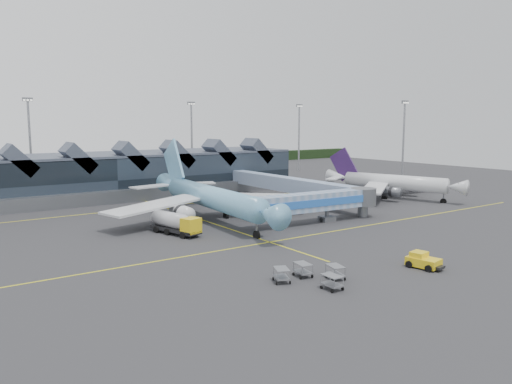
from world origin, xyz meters
TOP-DOWN VIEW (x-y plane):
  - ground at (0.00, 0.00)m, footprint 260.00×260.00m
  - taxi_stripes at (0.00, 10.00)m, footprint 120.00×60.00m
  - tree_line_far at (0.00, 110.00)m, footprint 260.00×4.00m
  - terminal at (-5.07, 47.35)m, footprint 90.00×22.25m
  - light_masts at (21.00, 62.80)m, footprint 132.40×42.56m
  - main_airliner at (0.99, 10.65)m, footprint 36.83×42.44m
  - regional_jet at (46.02, 10.03)m, footprint 28.07×31.34m
  - jet_bridge at (15.40, -1.63)m, footprint 25.59×5.47m
  - fuel_truck at (-8.57, 4.20)m, footprint 4.62×9.55m
  - pushback_tug at (7.09, -27.82)m, footprint 3.05×4.27m
  - baggage_carts at (-6.55, -24.42)m, footprint 7.32×7.08m

SIDE VIEW (x-z plane):
  - ground at x=0.00m, z-range 0.00..0.00m
  - taxi_stripes at x=0.00m, z-range 0.00..0.01m
  - pushback_tug at x=7.09m, z-range -0.09..1.68m
  - baggage_carts at x=-6.55m, z-range 0.09..1.56m
  - fuel_truck at x=-8.57m, z-range 0.19..3.39m
  - tree_line_far at x=0.00m, z-range 0.00..4.00m
  - jet_bridge at x=15.40m, z-range 0.84..6.01m
  - regional_jet at x=46.02m, z-range -2.00..8.93m
  - main_airliner at x=0.99m, z-range -2.81..10.82m
  - terminal at x=-5.07m, z-range -1.38..11.14m
  - light_masts at x=21.00m, z-range 1.26..23.71m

